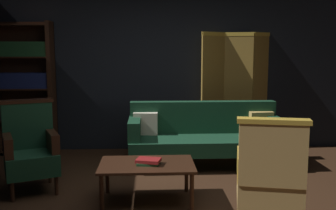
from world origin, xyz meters
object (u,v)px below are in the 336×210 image
Objects in this scene: folding_screen at (238,89)px; book_green_cloth at (148,163)px; armchair_gilt_accent at (269,176)px; book_red_leather at (148,160)px; bookshelf at (24,85)px; velvet_couch at (205,133)px; coffee_table at (147,168)px; armchair_wing_left at (30,149)px.

book_green_cloth is at bearing -123.26° from folding_screen.
armchair_gilt_accent reaches higher than book_green_cloth.
book_red_leather is at bearing 149.08° from armchair_gilt_accent.
bookshelf is at bearing 132.34° from book_green_cloth.
folding_screen is 0.90× the size of velvet_couch.
coffee_table is (1.89, -2.06, -0.71)m from bookshelf.
velvet_couch is at bearing 59.71° from book_red_leather.
armchair_gilt_accent is (0.29, -2.00, 0.04)m from velvet_couch.
book_green_cloth is at bearing -120.29° from velvet_couch.
bookshelf reaches higher than book_red_leather.
armchair_gilt_accent is (2.99, -2.74, -0.59)m from bookshelf.
bookshelf reaches higher than book_green_cloth.
book_red_leather is at bearing -64.75° from coffee_table.
velvet_couch is (-0.67, -0.87, -0.53)m from folding_screen.
folding_screen is at bearing 82.53° from armchair_gilt_accent.
book_red_leather is (-1.46, -2.22, -0.52)m from folding_screen.
folding_screen reaches higher than book_green_cloth.
velvet_couch is 8.62× the size of book_red_leather.
bookshelf is at bearing 137.48° from armchair_gilt_accent.
coffee_table is 1.41m from armchair_wing_left.
folding_screen is at bearing 56.74° from book_red_leather.
book_green_cloth is (0.02, -0.04, 0.06)m from coffee_table.
bookshelf reaches higher than coffee_table.
bookshelf is 1.97× the size of armchair_wing_left.
bookshelf is 4.10m from armchair_gilt_accent.
book_red_leather is (0.02, -0.04, 0.09)m from coffee_table.
folding_screen is at bearing 52.49° from velvet_couch.
armchair_wing_left is at bearing 162.55° from coffee_table.
coffee_table is 0.10m from book_red_leather.
armchair_wing_left is at bearing 161.38° from book_green_cloth.
armchair_wing_left is at bearing 161.38° from book_red_leather.
bookshelf is at bearing 108.60° from armchair_wing_left.
folding_screen is at bearing 2.20° from bookshelf.
bookshelf is 1.97× the size of armchair_gilt_accent.
velvet_couch is 2.04× the size of armchair_wing_left.
velvet_couch is 2.04× the size of armchair_gilt_accent.
bookshelf is 2.91m from book_green_cloth.
book_red_leather is at bearing -47.66° from bookshelf.
book_red_leather reaches higher than coffee_table.
velvet_couch is at bearing 98.26° from armchair_gilt_accent.
armchair_gilt_accent is 1.26m from book_red_leather.
book_red_leather is at bearing -18.62° from armchair_wing_left.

